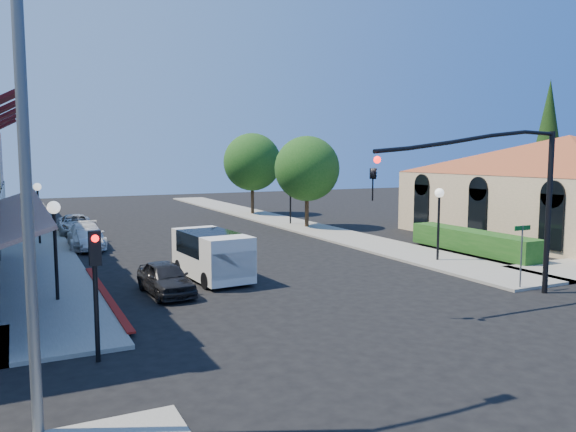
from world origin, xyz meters
name	(u,v)px	position (x,y,z in m)	size (l,w,h in m)	color
ground	(395,334)	(0.00, 0.00, 0.00)	(120.00, 120.00, 0.00)	black
sidewalk_left	(32,234)	(-8.75, 27.00, 0.06)	(3.50, 50.00, 0.12)	gray
sidewalk_right	(276,220)	(8.75, 27.00, 0.06)	(3.50, 50.00, 0.12)	gray
curb_red_strip	(105,298)	(-6.90, 8.00, 0.00)	(0.25, 10.00, 0.06)	maroon
mission_building	(567,177)	(21.99, 11.50, 3.75)	(30.12, 30.12, 6.40)	tan
hedge	(472,254)	(11.70, 9.00, 0.00)	(1.40, 8.00, 1.10)	#184714
conifer_far	(548,139)	(28.00, 18.00, 6.36)	(3.20, 3.20, 11.00)	#332014
street_tree_a	(307,169)	(8.80, 22.00, 4.19)	(4.56, 4.56, 6.48)	#332014
street_tree_b	(252,162)	(8.80, 32.00, 4.54)	(4.94, 4.94, 7.02)	#332014
signal_mast_arm	(508,185)	(5.86, 1.50, 4.09)	(8.01, 0.39, 6.00)	black
secondary_signal	(95,271)	(-8.00, 1.41, 2.32)	(0.28, 0.42, 3.32)	black
cobra_streetlight	(46,148)	(-9.15, -2.00, 5.27)	(3.60, 0.25, 9.31)	#595B5E
street_name_sign	(522,246)	(7.50, 2.20, 1.70)	(0.80, 0.06, 2.50)	#595B5E
lamppost_left_near	(54,225)	(-8.50, 8.00, 2.74)	(0.44, 0.44, 3.57)	black
lamppost_left_far	(38,198)	(-8.50, 22.00, 2.74)	(0.44, 0.44, 3.57)	black
lamppost_right_near	(439,206)	(8.50, 8.00, 2.74)	(0.44, 0.44, 3.57)	black
lamppost_right_far	(290,188)	(8.50, 24.00, 2.74)	(0.44, 0.44, 3.57)	black
white_van	(212,252)	(-2.45, 9.17, 1.13)	(2.25, 4.56, 1.96)	silver
parked_car_a	(166,278)	(-4.80, 7.55, 0.61)	(1.44, 3.59, 1.22)	black
parked_car_b	(88,240)	(-6.20, 19.00, 0.56)	(1.19, 3.40, 1.12)	#B5B8BB
parked_car_c	(86,236)	(-6.20, 20.00, 0.66)	(1.86, 4.57, 1.33)	silver
parked_car_d	(75,224)	(-6.20, 26.00, 0.63)	(2.09, 4.53, 1.26)	#AFB1B5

